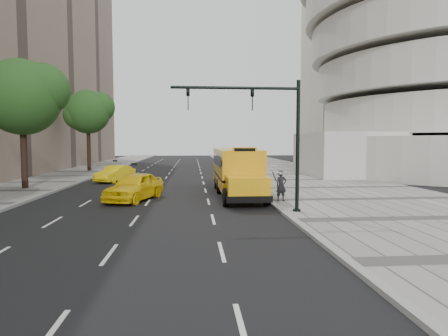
{
  "coord_description": "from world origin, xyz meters",
  "views": [
    {
      "loc": [
        1.6,
        -26.67,
        3.49
      ],
      "look_at": [
        3.5,
        -4.0,
        1.9
      ],
      "focal_mm": 30.0,
      "sensor_mm": 36.0,
      "label": 1
    }
  ],
  "objects": [
    {
      "name": "sidewalk_far",
      "position": [
        -11.0,
        0.0,
        0.07
      ],
      "size": [
        6.0,
        140.0,
        0.15
      ],
      "primitive_type": "cube",
      "color": "gray",
      "rests_on": "ground"
    },
    {
      "name": "school_bus",
      "position": [
        4.5,
        -1.76,
        1.76
      ],
      "size": [
        2.96,
        11.56,
        3.19
      ],
      "color": "#E7A10F",
      "rests_on": "ground"
    },
    {
      "name": "guggenheim",
      "position": [
        29.37,
        18.51,
        13.58
      ],
      "size": [
        33.2,
        42.2,
        35.0
      ],
      "color": "silver",
      "rests_on": "ground"
    },
    {
      "name": "taxi_near",
      "position": [
        -1.87,
        -4.13,
        0.84
      ],
      "size": [
        3.45,
        5.3,
        1.68
      ],
      "primitive_type": "imported",
      "rotation": [
        0.0,
        0.0,
        -0.33
      ],
      "color": "yellow",
      "rests_on": "ground"
    },
    {
      "name": "traffic_signal",
      "position": [
        5.19,
        -9.16,
        4.09
      ],
      "size": [
        6.18,
        0.36,
        6.4
      ],
      "color": "black",
      "rests_on": "ground"
    },
    {
      "name": "taxi_far",
      "position": [
        -5.18,
        6.64,
        0.71
      ],
      "size": [
        3.06,
        4.56,
        1.42
      ],
      "primitive_type": "imported",
      "rotation": [
        0.0,
        0.0,
        -0.4
      ],
      "color": "yellow",
      "rests_on": "ground"
    },
    {
      "name": "ground",
      "position": [
        0.0,
        0.0,
        0.0
      ],
      "size": [
        140.0,
        140.0,
        0.0
      ],
      "primitive_type": "plane",
      "color": "black",
      "rests_on": "ground"
    },
    {
      "name": "tree_b",
      "position": [
        -10.4,
        1.31,
        6.71
      ],
      "size": [
        6.05,
        5.38,
        9.36
      ],
      "color": "black",
      "rests_on": "ground"
    },
    {
      "name": "curb_far",
      "position": [
        -8.0,
        0.0,
        0.07
      ],
      "size": [
        0.3,
        140.0,
        0.15
      ],
      "primitive_type": "cube",
      "color": "gray",
      "rests_on": "ground"
    },
    {
      "name": "curb_museum",
      "position": [
        6.0,
        0.0,
        0.07
      ],
      "size": [
        0.3,
        140.0,
        0.15
      ],
      "primitive_type": "cube",
      "color": "gray",
      "rests_on": "ground"
    },
    {
      "name": "tree_c",
      "position": [
        -10.4,
        18.19,
        7.0
      ],
      "size": [
        5.66,
        5.03,
        9.48
      ],
      "color": "black",
      "rests_on": "ground"
    },
    {
      "name": "pedestrian",
      "position": [
        6.57,
        -6.07,
        1.02
      ],
      "size": [
        0.7,
        0.54,
        1.73
      ],
      "primitive_type": "imported",
      "rotation": [
        0.0,
        0.0,
        0.21
      ],
      "color": "black",
      "rests_on": "sidewalk_museum"
    },
    {
      "name": "sidewalk_museum",
      "position": [
        12.0,
        0.0,
        0.07
      ],
      "size": [
        12.0,
        140.0,
        0.15
      ],
      "primitive_type": "cube",
      "color": "gray",
      "rests_on": "ground"
    }
  ]
}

